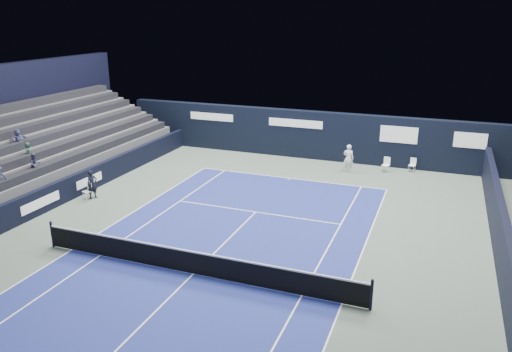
{
  "coord_description": "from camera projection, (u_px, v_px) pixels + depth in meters",
  "views": [
    {
      "loc": [
        7.93,
        -14.3,
        9.09
      ],
      "look_at": [
        -0.56,
        7.9,
        1.3
      ],
      "focal_mm": 35.0,
      "sensor_mm": 36.0,
      "label": 1
    }
  ],
  "objects": [
    {
      "name": "side_barrier_left",
      "position": [
        87.0,
        180.0,
        26.55
      ],
      "size": [
        0.33,
        22.0,
        1.2
      ],
      "color": "black",
      "rests_on": "ground"
    },
    {
      "name": "tennis_net",
      "position": [
        193.0,
        262.0,
        18.05
      ],
      "size": [
        12.9,
        0.1,
        1.1
      ],
      "color": "black",
      "rests_on": "ground"
    },
    {
      "name": "ground",
      "position": [
        217.0,
        251.0,
        19.99
      ],
      "size": [
        48.0,
        48.0,
        0.0
      ],
      "primitive_type": "plane",
      "color": "#4B5A4F",
      "rests_on": "ground"
    },
    {
      "name": "court_markings",
      "position": [
        193.0,
        274.0,
        18.21
      ],
      "size": [
        11.03,
        23.83,
        0.0
      ],
      "color": "white",
      "rests_on": "court_surface"
    },
    {
      "name": "enclosure_wall_right",
      "position": [
        500.0,
        231.0,
        19.69
      ],
      "size": [
        0.3,
        22.0,
        1.8
      ],
      "primitive_type": "cube",
      "color": "black",
      "rests_on": "ground"
    },
    {
      "name": "folding_chair_back_a",
      "position": [
        387.0,
        162.0,
        29.83
      ],
      "size": [
        0.48,
        0.5,
        0.9
      ],
      "rotation": [
        0.0,
        0.0,
        -0.26
      ],
      "color": "white",
      "rests_on": "ground"
    },
    {
      "name": "folding_chair_back_b",
      "position": [
        413.0,
        164.0,
        29.91
      ],
      "size": [
        0.45,
        0.44,
        0.83
      ],
      "rotation": [
        0.0,
        0.0,
        -0.28
      ],
      "color": "white",
      "rests_on": "ground"
    },
    {
      "name": "line_judge",
      "position": [
        92.0,
        184.0,
        25.48
      ],
      "size": [
        0.54,
        0.64,
        1.49
      ],
      "primitive_type": "imported",
      "rotation": [
        0.0,
        0.0,
        1.19
      ],
      "color": "black",
      "rests_on": "ground"
    },
    {
      "name": "back_sponsor_wall",
      "position": [
        311.0,
        135.0,
        32.37
      ],
      "size": [
        26.0,
        0.63,
        3.1
      ],
      "color": "black",
      "rests_on": "ground"
    },
    {
      "name": "line_judge_chair",
      "position": [
        88.0,
        189.0,
        25.49
      ],
      "size": [
        0.49,
        0.48,
        0.87
      ],
      "rotation": [
        0.0,
        0.0,
        -0.35
      ],
      "color": "silver",
      "rests_on": "ground"
    },
    {
      "name": "spectator_stand",
      "position": [
        41.0,
        145.0,
        28.31
      ],
      "size": [
        6.0,
        18.0,
        6.4
      ],
      "color": "#454547",
      "rests_on": "ground"
    },
    {
      "name": "court_surface",
      "position": [
        193.0,
        274.0,
        18.21
      ],
      "size": [
        10.97,
        23.77,
        0.01
      ],
      "primitive_type": "cube",
      "color": "navy",
      "rests_on": "ground"
    },
    {
      "name": "tennis_player",
      "position": [
        348.0,
        158.0,
        29.72
      ],
      "size": [
        0.62,
        0.82,
        1.69
      ],
      "color": "white",
      "rests_on": "ground"
    }
  ]
}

